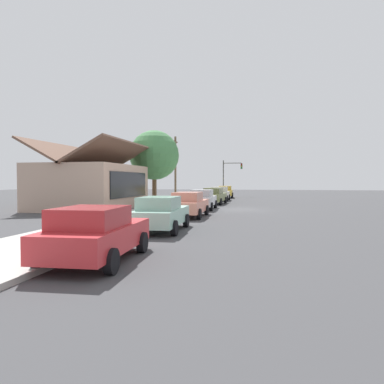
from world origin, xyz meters
name	(u,v)px	position (x,y,z in m)	size (l,w,h in m)	color
ground_plane	(238,209)	(0.00, 0.00, 0.00)	(120.00, 120.00, 0.00)	#424244
sidewalk_curb	(170,207)	(0.00, 5.60, 0.08)	(60.00, 4.20, 0.16)	#B2AFA8
car_cherry	(96,233)	(-19.17, 2.76, 0.81)	(4.43, 2.25, 1.59)	red
car_seafoam	(161,213)	(-12.91, 2.66, 0.81)	(4.54, 2.12, 1.59)	#9ED1BC
car_coral	(189,204)	(-6.61, 2.66, 0.81)	(4.56, 2.02, 1.59)	#EA8C75
car_silver	(203,199)	(-0.71, 2.76, 0.81)	(4.74, 2.00, 1.59)	silver
car_olive	(214,196)	(5.78, 2.70, 0.82)	(4.87, 2.14, 1.59)	olive
car_ivory	(220,194)	(11.68, 2.82, 0.82)	(4.59, 2.12, 1.59)	silver
car_mustard	(225,192)	(18.46, 2.89, 0.81)	(4.64, 2.23, 1.59)	gold
storefront_building	(91,185)	(-1.33, 11.98, 1.94)	(10.07, 6.95, 5.49)	tan
shade_tree	(154,155)	(5.75, 8.75, 4.83)	(4.95, 4.95, 7.33)	brown
traffic_light_main	(231,172)	(22.62, 2.54, 3.49)	(0.37, 2.79, 5.20)	#383833
utility_pole_wooden	(175,167)	(12.38, 8.20, 3.93)	(1.80, 0.24, 7.50)	brown
fire_hydrant_red	(192,201)	(2.21, 4.20, 0.50)	(0.22, 0.22, 0.71)	red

